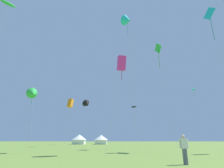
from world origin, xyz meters
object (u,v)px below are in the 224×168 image
at_px(kite_black_parafoil, 134,107).
at_px(festival_tent_right, 79,139).
at_px(kite_green_diamond, 158,50).
at_px(kite_cyan_diamond, 210,15).
at_px(kite_cyan_delta, 127,20).
at_px(person_spectator, 184,150).
at_px(festival_tent_left, 101,139).
at_px(kite_black_delta, 87,104).
at_px(kite_magenta_box, 121,63).
at_px(kite_orange_box, 70,103).
at_px(kite_green_parafoil, 8,4).
at_px(kite_green_delta, 33,93).
at_px(kite_cyan_parafoil, 193,90).

bearing_deg(kite_black_parafoil, festival_tent_right, 170.55).
relative_size(kite_green_diamond, kite_cyan_diamond, 0.83).
relative_size(kite_cyan_delta, person_spectator, 12.48).
relative_size(kite_cyan_delta, festival_tent_left, 4.50).
xyz_separation_m(kite_cyan_diamond, kite_black_delta, (-27.21, 33.02, -9.34)).
bearing_deg(kite_cyan_delta, kite_magenta_box, -102.09).
relative_size(kite_orange_box, festival_tent_right, 2.13).
relative_size(kite_green_parafoil, person_spectator, 22.14).
distance_m(kite_green_delta, kite_magenta_box, 24.53).
height_order(kite_cyan_delta, kite_magenta_box, kite_cyan_delta).
bearing_deg(kite_cyan_diamond, festival_tent_right, 129.03).
distance_m(kite_cyan_delta, kite_orange_box, 22.94).
bearing_deg(kite_cyan_parafoil, kite_black_parafoil, 179.20).
bearing_deg(kite_cyan_parafoil, kite_black_delta, -178.90).
height_order(kite_cyan_delta, kite_orange_box, kite_cyan_delta).
xyz_separation_m(kite_green_delta, festival_tent_left, (11.91, 28.57, -9.04)).
relative_size(kite_cyan_delta, festival_tent_right, 4.28).
bearing_deg(kite_cyan_diamond, kite_green_parafoil, 165.28).
xyz_separation_m(kite_magenta_box, kite_black_delta, (-11.24, 40.57, 3.03)).
relative_size(kite_green_delta, festival_tent_right, 2.41).
distance_m(kite_black_parafoil, kite_black_delta, 16.19).
bearing_deg(kite_cyan_delta, kite_green_delta, 151.99).
height_order(kite_green_delta, kite_black_parafoil, kite_black_parafoil).
distance_m(kite_orange_box, festival_tent_left, 25.30).
bearing_deg(kite_black_delta, kite_cyan_diamond, -50.51).
distance_m(kite_cyan_delta, festival_tent_right, 45.92).
xyz_separation_m(kite_cyan_diamond, kite_magenta_box, (-15.97, -7.55, -12.37)).
height_order(kite_green_delta, kite_green_parafoil, kite_green_parafoil).
bearing_deg(kite_cyan_delta, kite_black_parafoil, 84.16).
xyz_separation_m(kite_black_parafoil, kite_green_parafoil, (-35.72, -21.74, 25.30)).
bearing_deg(person_spectator, kite_black_delta, 107.07).
bearing_deg(kite_magenta_box, kite_cyan_diamond, 25.29).
height_order(kite_cyan_parafoil, festival_tent_left, kite_cyan_parafoil).
bearing_deg(festival_tent_left, kite_orange_box, -102.48).
bearing_deg(kite_green_parafoil, person_spectator, -38.69).
distance_m(kite_magenta_box, person_spectator, 12.59).
xyz_separation_m(kite_green_delta, kite_green_parafoil, (-12.40, 3.66, 26.83)).
relative_size(kite_cyan_delta, kite_magenta_box, 1.95).
bearing_deg(kite_black_parafoil, kite_green_delta, -132.56).
bearing_deg(festival_tent_left, kite_green_diamond, -65.91).
bearing_deg(kite_black_parafoil, kite_cyan_delta, -95.84).
bearing_deg(kite_black_parafoil, kite_green_parafoil, -148.68).
bearing_deg(kite_cyan_diamond, kite_cyan_parafoil, 73.68).
bearing_deg(kite_cyan_diamond, kite_orange_box, 153.57).
relative_size(kite_magenta_box, kite_black_delta, 0.75).
bearing_deg(kite_green_parafoil, kite_orange_box, 4.38).
distance_m(kite_cyan_diamond, kite_black_parafoil, 37.21).
relative_size(kite_cyan_parafoil, person_spectator, 10.75).
distance_m(kite_cyan_parafoil, kite_black_delta, 37.44).
bearing_deg(kite_black_delta, kite_green_parafoil, -133.36).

